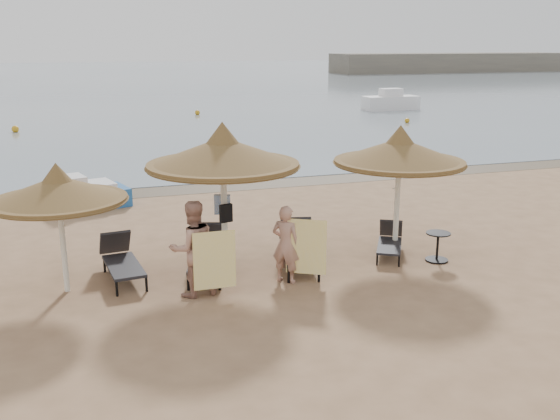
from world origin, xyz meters
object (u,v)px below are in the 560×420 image
(lounger_near_right, at_px, (298,246))
(person_right, at_px, (286,238))
(lounger_far_right, at_px, (390,241))
(palapa_right, at_px, (400,152))
(person_left, at_px, (192,241))
(palapa_center, at_px, (223,153))
(lounger_near_left, at_px, (209,252))
(side_table, at_px, (437,248))
(pedal_boat, at_px, (89,195))
(lounger_far_left, at_px, (121,259))
(palapa_left, at_px, (58,190))

(lounger_near_right, height_order, person_right, person_right)
(lounger_near_right, height_order, lounger_far_right, lounger_near_right)
(palapa_right, height_order, person_right, palapa_right)
(person_left, bearing_deg, person_right, 174.07)
(palapa_center, bearing_deg, lounger_far_right, -2.37)
(lounger_near_left, xyz_separation_m, side_table, (5.04, -0.97, -0.11))
(lounger_far_right, xyz_separation_m, pedal_boat, (-6.61, 6.57, 0.06))
(side_table, bearing_deg, lounger_far_left, 170.38)
(palapa_center, xyz_separation_m, palapa_right, (4.08, -0.06, -0.18))
(palapa_right, height_order, person_left, palapa_right)
(pedal_boat, bearing_deg, palapa_right, -60.14)
(lounger_far_left, relative_size, lounger_near_left, 0.90)
(palapa_left, bearing_deg, lounger_near_right, 1.12)
(lounger_near_right, distance_m, person_left, 2.82)
(side_table, bearing_deg, pedal_boat, 135.29)
(side_table, bearing_deg, lounger_far_right, 136.24)
(palapa_right, bearing_deg, palapa_center, 179.12)
(palapa_left, xyz_separation_m, side_table, (7.98, -0.68, -1.76))
(lounger_far_left, distance_m, lounger_near_left, 1.85)
(lounger_near_left, bearing_deg, palapa_center, 9.91)
(palapa_center, distance_m, lounger_near_right, 2.69)
(lounger_far_left, height_order, pedal_boat, pedal_boat)
(lounger_near_right, distance_m, lounger_far_right, 2.27)
(palapa_left, distance_m, person_right, 4.53)
(lounger_near_right, bearing_deg, side_table, -0.88)
(palapa_left, xyz_separation_m, lounger_near_right, (4.91, 0.10, -1.65))
(lounger_far_left, xyz_separation_m, pedal_boat, (-0.53, 6.17, -0.01))
(lounger_near_left, xyz_separation_m, lounger_far_right, (4.24, -0.20, -0.10))
(palapa_left, bearing_deg, lounger_near_left, 5.60)
(lounger_far_right, bearing_deg, person_right, -132.48)
(person_right, bearing_deg, palapa_left, 30.32)
(lounger_near_left, bearing_deg, pedal_boat, 127.45)
(person_right, bearing_deg, person_left, 44.63)
(pedal_boat, bearing_deg, lounger_far_right, -61.39)
(lounger_near_right, relative_size, person_right, 1.16)
(lounger_near_left, bearing_deg, side_table, 6.14)
(palapa_right, distance_m, pedal_boat, 9.60)
(palapa_left, height_order, person_left, palapa_left)
(lounger_far_left, relative_size, lounger_near_right, 0.91)
(lounger_far_left, bearing_deg, side_table, -16.28)
(pedal_boat, bearing_deg, palapa_center, -83.59)
(pedal_boat, bearing_deg, lounger_far_left, -101.66)
(palapa_center, height_order, palapa_right, palapa_center)
(lounger_near_left, height_order, lounger_near_right, same)
(lounger_far_left, bearing_deg, person_right, -29.21)
(person_left, bearing_deg, pedal_boat, -85.71)
(palapa_center, height_order, person_left, palapa_center)
(side_table, distance_m, person_left, 5.66)
(person_right, relative_size, pedal_boat, 0.77)
(person_left, bearing_deg, palapa_right, -176.27)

